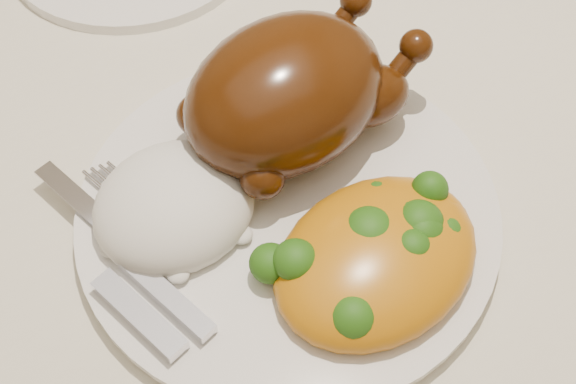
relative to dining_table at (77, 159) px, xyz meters
name	(u,v)px	position (x,y,z in m)	size (l,w,h in m)	color
dining_table	(77,159)	(0.00, 0.00, 0.00)	(1.60, 0.90, 0.76)	brown
tablecloth	(57,105)	(0.00, 0.00, 0.07)	(1.73, 1.03, 0.18)	beige
dinner_plate	(288,214)	(0.11, -0.20, 0.11)	(0.29, 0.29, 0.01)	silver
roast_chicken	(290,92)	(0.14, -0.15, 0.16)	(0.20, 0.15, 0.10)	#411B06
rice_mound	(174,206)	(0.04, -0.17, 0.13)	(0.13, 0.12, 0.06)	white
mac_and_cheese	(383,252)	(0.15, -0.27, 0.13)	(0.17, 0.15, 0.05)	#B7710B
cutlery	(137,273)	(0.00, -0.21, 0.12)	(0.07, 0.18, 0.01)	silver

